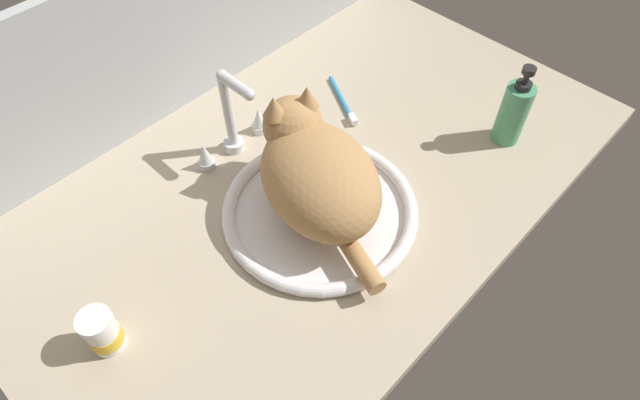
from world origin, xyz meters
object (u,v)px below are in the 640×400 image
(pill_bottle, at_px, (102,331))
(toothbrush, at_px, (343,101))
(soap_pump_bottle, at_px, (513,112))
(faucet, at_px, (232,122))
(cat, at_px, (315,169))
(sink_basin, at_px, (320,210))

(pill_bottle, height_order, toothbrush, pill_bottle)
(soap_pump_bottle, bearing_deg, toothbrush, 116.29)
(faucet, distance_m, toothbrush, 0.26)
(soap_pump_bottle, height_order, toothbrush, soap_pump_bottle)
(cat, relative_size, soap_pump_bottle, 2.00)
(sink_basin, relative_size, soap_pump_bottle, 2.01)
(faucet, xyz_separation_m, toothbrush, (0.25, -0.06, -0.07))
(pill_bottle, bearing_deg, cat, -5.99)
(faucet, bearing_deg, sink_basin, -90.00)
(faucet, height_order, toothbrush, faucet)
(sink_basin, bearing_deg, pill_bottle, 171.24)
(sink_basin, bearing_deg, faucet, 90.00)
(pill_bottle, distance_m, toothbrush, 0.66)
(soap_pump_bottle, bearing_deg, pill_bottle, 166.14)
(cat, bearing_deg, sink_basin, -109.09)
(sink_basin, bearing_deg, cat, 70.91)
(soap_pump_bottle, bearing_deg, faucet, 137.51)
(sink_basin, distance_m, pill_bottle, 0.41)
(toothbrush, bearing_deg, soap_pump_bottle, -63.71)
(sink_basin, xyz_separation_m, toothbrush, (0.25, 0.17, -0.00))
(faucet, distance_m, cat, 0.21)
(soap_pump_bottle, xyz_separation_m, toothbrush, (-0.15, 0.31, -0.06))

